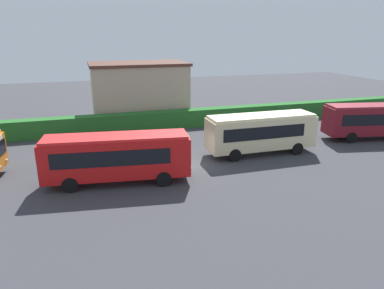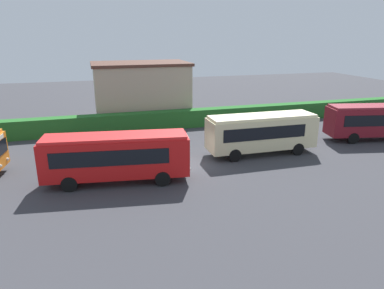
{
  "view_description": "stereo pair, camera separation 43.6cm",
  "coord_description": "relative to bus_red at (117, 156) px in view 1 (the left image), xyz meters",
  "views": [
    {
      "loc": [
        -6.88,
        -23.61,
        9.42
      ],
      "look_at": [
        0.71,
        0.81,
        1.33
      ],
      "focal_mm": 32.95,
      "sensor_mm": 36.0,
      "label": 1
    },
    {
      "loc": [
        -6.46,
        -23.74,
        9.42
      ],
      "look_at": [
        0.71,
        0.81,
        1.33
      ],
      "focal_mm": 32.95,
      "sensor_mm": 36.0,
      "label": 2
    }
  ],
  "objects": [
    {
      "name": "ground_plane",
      "position": [
        5.14,
        1.7,
        -1.86
      ],
      "size": [
        106.64,
        106.64,
        0.0
      ],
      "primitive_type": "plane",
      "color": "#38383D"
    },
    {
      "name": "hedge_row",
      "position": [
        5.14,
        12.73,
        -0.96
      ],
      "size": [
        65.32,
        1.39,
        1.8
      ],
      "primitive_type": "cube",
      "color": "#236325",
      "rests_on": "ground_plane"
    },
    {
      "name": "bus_cream",
      "position": [
        11.72,
        2.61,
        -0.0
      ],
      "size": [
        9.0,
        2.59,
        3.23
      ],
      "rotation": [
        0.0,
        0.0,
        -0.01
      ],
      "color": "beige",
      "rests_on": "ground_plane"
    },
    {
      "name": "bus_red",
      "position": [
        0.0,
        0.0,
        0.0
      ],
      "size": [
        9.62,
        3.53,
        3.24
      ],
      "rotation": [
        0.0,
        0.0,
        -0.13
      ],
      "color": "red",
      "rests_on": "ground_plane"
    },
    {
      "name": "bus_maroon",
      "position": [
        24.11,
        3.2,
        -0.0
      ],
      "size": [
        10.17,
        4.24,
        3.23
      ],
      "rotation": [
        0.0,
        0.0,
        -0.2
      ],
      "color": "maroon",
      "rests_on": "ground_plane"
    },
    {
      "name": "depot_building",
      "position": [
        4.18,
        16.83,
        1.38
      ],
      "size": [
        10.33,
        6.65,
        6.45
      ],
      "color": "tan",
      "rests_on": "ground_plane"
    }
  ]
}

